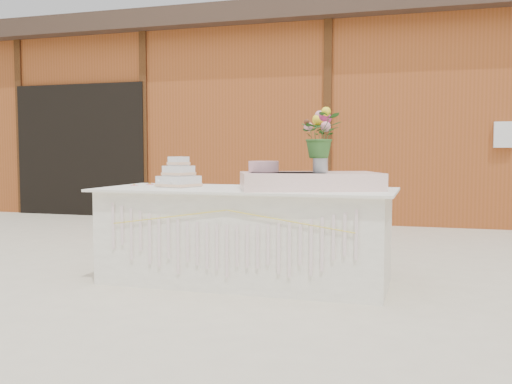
# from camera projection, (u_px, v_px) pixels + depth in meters

# --- Properties ---
(ground) EXTENTS (80.00, 80.00, 0.00)m
(ground) POSITION_uv_depth(u_px,v_px,m) (246.00, 282.00, 4.68)
(ground) COLOR beige
(ground) RESTS_ON ground
(barn) EXTENTS (12.60, 4.60, 3.30)m
(barn) POSITION_uv_depth(u_px,v_px,m) (345.00, 118.00, 10.30)
(barn) COLOR brown
(barn) RESTS_ON ground
(cake_table) EXTENTS (2.40, 1.00, 0.77)m
(cake_table) POSITION_uv_depth(u_px,v_px,m) (245.00, 235.00, 4.65)
(cake_table) COLOR white
(cake_table) RESTS_ON ground
(wedding_cake) EXTENTS (0.36, 0.36, 0.26)m
(wedding_cake) POSITION_uv_depth(u_px,v_px,m) (179.00, 177.00, 4.79)
(wedding_cake) COLOR silver
(wedding_cake) RESTS_ON cake_table
(pink_cake_stand) EXTENTS (0.31, 0.31, 0.22)m
(pink_cake_stand) POSITION_uv_depth(u_px,v_px,m) (264.00, 173.00, 4.57)
(pink_cake_stand) COLOR white
(pink_cake_stand) RESTS_ON cake_table
(satin_runner) EXTENTS (1.22, 0.96, 0.13)m
(satin_runner) POSITION_uv_depth(u_px,v_px,m) (310.00, 181.00, 4.47)
(satin_runner) COLOR #FFD4CD
(satin_runner) RESTS_ON cake_table
(flower_vase) EXTENTS (0.12, 0.12, 0.16)m
(flower_vase) POSITION_uv_depth(u_px,v_px,m) (320.00, 162.00, 4.43)
(flower_vase) COLOR #BABABF
(flower_vase) RESTS_ON satin_runner
(bouquet) EXTENTS (0.38, 0.36, 0.35)m
(bouquet) POSITION_uv_depth(u_px,v_px,m) (321.00, 129.00, 4.41)
(bouquet) COLOR #2E5D25
(bouquet) RESTS_ON flower_vase
(loose_flowers) EXTENTS (0.14, 0.32, 0.02)m
(loose_flowers) POSITION_uv_depth(u_px,v_px,m) (141.00, 185.00, 5.03)
(loose_flowers) COLOR pink
(loose_flowers) RESTS_ON cake_table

